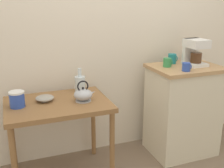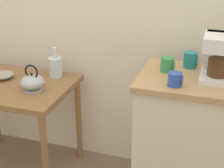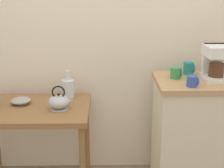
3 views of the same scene
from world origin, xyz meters
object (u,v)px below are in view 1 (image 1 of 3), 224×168
bowl_stoneware (45,98)px  mug_tall_green (167,62)px  canister_enamel (17,99)px  mug_dark_teal (172,59)px  mug_blue (186,67)px  teakettle (83,95)px  glass_carafe_vase (80,83)px  coffee_maker (194,51)px

bowl_stoneware → mug_tall_green: 1.21m
canister_enamel → mug_dark_teal: mug_dark_teal is taller
mug_blue → mug_dark_teal: size_ratio=0.83×
teakettle → mug_blue: mug_blue is taller
bowl_stoneware → glass_carafe_vase: size_ratio=0.69×
bowl_stoneware → canister_enamel: size_ratio=1.18×
canister_enamel → mug_blue: 1.50m
teakettle → mug_tall_green: bearing=6.8°
bowl_stoneware → teakettle: (0.31, -0.11, 0.03)m
mug_blue → teakettle: bearing=174.0°
canister_enamel → mug_blue: mug_blue is taller
coffee_maker → bowl_stoneware: bearing=178.9°
mug_tall_green → mug_dark_teal: mug_dark_teal is taller
mug_dark_teal → mug_tall_green: bearing=-138.3°
bowl_stoneware → mug_blue: bearing=-9.5°
glass_carafe_vase → mug_tall_green: size_ratio=2.61×
coffee_maker → mug_dark_teal: size_ratio=2.65×
mug_blue → canister_enamel: bearing=174.1°
bowl_stoneware → canister_enamel: (-0.22, -0.06, 0.04)m
teakettle → canister_enamel: teakettle is taller
glass_carafe_vase → mug_dark_teal: 0.98m
canister_enamel → coffee_maker: (1.70, 0.03, 0.28)m
mug_tall_green → canister_enamel: bearing=-178.0°
teakettle → mug_dark_teal: size_ratio=1.98×
mug_blue → mug_dark_teal: mug_dark_teal is taller
glass_carafe_vase → canister_enamel: bearing=-160.0°
bowl_stoneware → mug_dark_teal: mug_dark_teal is taller
coffee_maker → mug_dark_teal: (-0.16, 0.13, -0.09)m
coffee_maker → canister_enamel: bearing=-179.1°
bowl_stoneware → coffee_maker: bearing=-1.1°
teakettle → mug_blue: (0.95, -0.10, 0.18)m
bowl_stoneware → coffee_maker: 1.51m
teakettle → bowl_stoneware: bearing=160.3°
coffee_maker → mug_dark_teal: coffee_maker is taller
canister_enamel → mug_tall_green: 1.42m
canister_enamel → mug_tall_green: (1.41, 0.05, 0.18)m
mug_blue → mug_dark_teal: (0.05, 0.32, 0.01)m
bowl_stoneware → teakettle: bearing=-19.7°
mug_blue → mug_tall_green: bearing=110.3°
canister_enamel → coffee_maker: 1.72m
teakettle → mug_blue: size_ratio=2.37×
teakettle → glass_carafe_vase: size_ratio=0.87×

